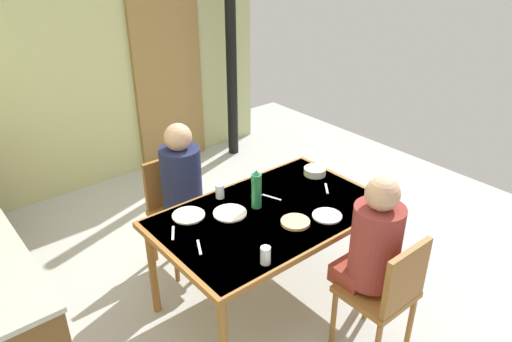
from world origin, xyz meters
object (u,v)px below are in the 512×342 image
Objects in this scene: chair_far_diner at (176,205)px; serving_bowl_center at (315,171)px; person_near_diner at (374,242)px; person_far_diner at (182,180)px; water_bottle_green_near at (256,190)px; chair_near_diner at (387,292)px; dining_table at (270,220)px.

chair_far_diner reaches higher than serving_bowl_center.
person_near_diner and person_far_diner have the same top height.
serving_bowl_center is (0.87, -0.50, -0.01)m from person_far_diner.
serving_bowl_center is at bearing 6.93° from water_bottle_green_near.
chair_far_diner is 5.12× the size of serving_bowl_center.
serving_bowl_center is at bearing 150.05° from person_far_diner.
chair_near_diner is at bearing -76.12° from water_bottle_green_near.
water_bottle_green_near reaches higher than chair_near_diner.
person_far_diner reaches higher than chair_near_diner.
person_near_diner is at bearing -73.88° from water_bottle_green_near.
chair_far_diner is 0.31m from person_far_diner.
dining_table is 1.77× the size of chair_far_diner.
person_near_diner reaches higher than dining_table.
chair_far_diner reaches higher than dining_table.
person_far_diner reaches higher than chair_far_diner.
person_far_diner reaches higher than serving_bowl_center.
chair_near_diner is at bearing 106.71° from person_far_diner.
chair_near_diner is 3.08× the size of water_bottle_green_near.
dining_table is 0.75m from person_far_diner.
water_bottle_green_near is at bearing 103.88° from chair_near_diner.
serving_bowl_center is (0.42, 0.88, -0.01)m from person_near_diner.
chair_far_diner is 1.13× the size of person_far_diner.
chair_near_diner is 1.13× the size of person_near_diner.
dining_table is at bearing 106.94° from chair_far_diner.
person_far_diner is at bearing 90.00° from chair_far_diner.
person_far_diner is at bearing 150.05° from serving_bowl_center.
chair_far_diner is at bearing -90.00° from person_far_diner.
chair_far_diner is 0.84m from water_bottle_green_near.
chair_near_diner is 1.04m from water_bottle_green_near.
dining_table is at bearing 110.02° from person_far_diner.
dining_table is 2.00× the size of person_far_diner.
water_bottle_green_near is (-0.03, 0.11, 0.20)m from dining_table.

